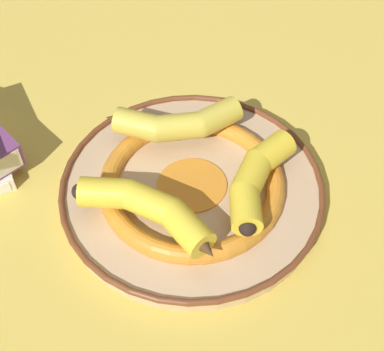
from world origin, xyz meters
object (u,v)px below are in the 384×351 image
banana_a (257,176)px  banana_c (175,123)px  banana_b (150,209)px  decorative_bowl (192,187)px

banana_a → banana_c: same height
banana_b → banana_c: 0.15m
banana_b → banana_c: size_ratio=0.95×
banana_a → banana_b: bearing=-45.5°
decorative_bowl → banana_c: bearing=-72.8°
decorative_bowl → banana_a: bearing=171.5°
decorative_bowl → banana_b: banana_b is taller
banana_c → decorative_bowl: bearing=-82.4°
banana_a → banana_b: 0.14m
decorative_bowl → banana_a: size_ratio=2.05×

